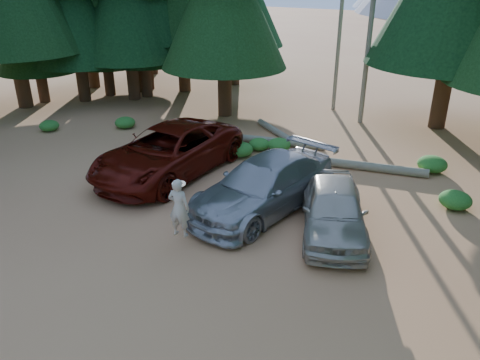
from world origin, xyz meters
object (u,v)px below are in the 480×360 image
at_px(frisbee_player, 179,208).
at_px(log_left, 272,141).
at_px(silver_minivan_center, 264,186).
at_px(log_right, 356,165).
at_px(red_pickup, 168,151).
at_px(log_mid, 278,132).
at_px(silver_minivan_right, 334,209).

height_order(frisbee_player, log_left, frisbee_player).
relative_size(silver_minivan_center, log_right, 1.08).
xyz_separation_m(red_pickup, log_right, (5.87, 4.06, -0.73)).
xyz_separation_m(silver_minivan_center, log_mid, (-2.90, 6.71, -0.68)).
height_order(red_pickup, log_mid, red_pickup).
bearing_deg(red_pickup, log_mid, 76.35).
height_order(silver_minivan_right, log_mid, silver_minivan_right).
height_order(log_mid, log_right, log_right).
distance_m(red_pickup, frisbee_player, 5.19).
bearing_deg(red_pickup, frisbee_player, -47.46).
bearing_deg(silver_minivan_center, red_pickup, -177.95).
relative_size(silver_minivan_right, log_right, 0.84).
bearing_deg(red_pickup, log_right, 34.78).
bearing_deg(frisbee_player, silver_minivan_center, -115.77).
xyz_separation_m(silver_minivan_center, log_right, (1.49, 4.72, -0.66)).
distance_m(silver_minivan_center, frisbee_player, 3.31).
distance_m(silver_minivan_center, log_right, 4.99).
xyz_separation_m(log_left, log_mid, (-0.36, 1.22, -0.01)).
bearing_deg(silver_minivan_center, log_right, 83.18).
relative_size(silver_minivan_right, log_left, 0.97).
relative_size(red_pickup, log_mid, 1.79).
relative_size(silver_minivan_center, silver_minivan_right, 1.28).
bearing_deg(log_left, frisbee_player, -92.96).
distance_m(red_pickup, silver_minivan_right, 6.84).
bearing_deg(silver_minivan_right, log_right, 76.31).
distance_m(frisbee_player, log_left, 8.88).
bearing_deg(log_right, red_pickup, -157.79).
bearing_deg(log_left, silver_minivan_center, -78.97).
relative_size(frisbee_player, log_left, 0.37).
relative_size(red_pickup, silver_minivan_center, 1.14).
bearing_deg(log_mid, silver_minivan_right, -17.75).
relative_size(frisbee_player, log_mid, 0.46).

